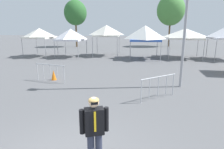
{
  "coord_description": "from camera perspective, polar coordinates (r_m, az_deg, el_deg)",
  "views": [
    {
      "loc": [
        1.75,
        -3.77,
        3.23
      ],
      "look_at": [
        0.33,
        3.98,
        1.3
      ],
      "focal_mm": 31.03,
      "sensor_mm": 36.0,
      "label": 1
    }
  ],
  "objects": [
    {
      "name": "canopy_tent_far_left",
      "position": [
        23.26,
        -20.56,
        11.29
      ],
      "size": [
        2.89,
        2.89,
        3.13
      ],
      "color": "#9E9EA3",
      "rests_on": "ground"
    },
    {
      "name": "canopy_tent_behind_center",
      "position": [
        21.85,
        -12.09,
        11.38
      ],
      "size": [
        2.83,
        2.83,
        3.06
      ],
      "color": "#9E9EA3",
      "rests_on": "ground"
    },
    {
      "name": "canopy_tent_right_of_center",
      "position": [
        22.51,
        -1.65,
        12.72
      ],
      "size": [
        3.06,
        3.06,
        3.47
      ],
      "color": "#9E9EA3",
      "rests_on": "ground"
    },
    {
      "name": "canopy_tent_behind_left",
      "position": [
        20.53,
        9.73,
        11.89
      ],
      "size": [
        3.33,
        3.33,
        3.41
      ],
      "color": "#9E9EA3",
      "rests_on": "ground"
    },
    {
      "name": "canopy_tent_left_of_center",
      "position": [
        22.23,
        20.81,
        11.13
      ],
      "size": [
        3.62,
        3.62,
        3.1
      ],
      "color": "#9E9EA3",
      "rests_on": "ground"
    },
    {
      "name": "person_foreground",
      "position": [
        4.47,
        -5.2,
        -15.67
      ],
      "size": [
        0.61,
        0.39,
        1.78
      ],
      "color": "#33384C",
      "rests_on": "ground"
    },
    {
      "name": "tree_behind_tents_left",
      "position": [
        33.61,
        -10.73,
        17.42
      ],
      "size": [
        3.66,
        3.66,
        7.55
      ],
      "color": "brown",
      "rests_on": "ground"
    },
    {
      "name": "tree_behind_tents_right",
      "position": [
        35.11,
        16.94,
        17.67
      ],
      "size": [
        4.54,
        4.54,
        8.48
      ],
      "color": "brown",
      "rests_on": "ground"
    },
    {
      "name": "crowd_barrier_mid_lot",
      "position": [
        12.23,
        -17.79,
        1.41
      ],
      "size": [
        2.06,
        0.49,
        1.08
      ],
      "color": "#B7BABF",
      "rests_on": "ground"
    },
    {
      "name": "crowd_barrier_near_person",
      "position": [
        9.06,
        13.51,
        -2.5
      ],
      "size": [
        1.6,
        1.44,
        1.08
      ],
      "color": "#B7BABF",
      "rests_on": "ground"
    },
    {
      "name": "traffic_cone_lot_center",
      "position": [
        12.66,
        -16.81,
        -0.15
      ],
      "size": [
        0.32,
        0.32,
        0.63
      ],
      "primitive_type": "cone",
      "color": "orange",
      "rests_on": "ground"
    }
  ]
}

